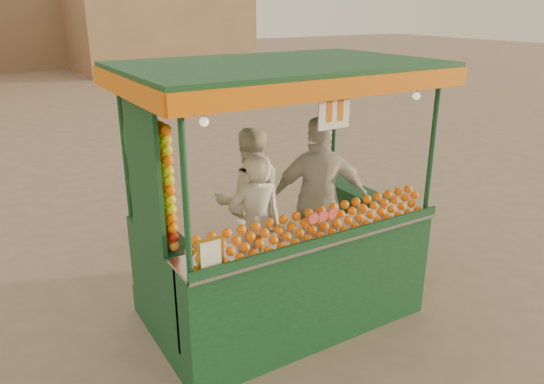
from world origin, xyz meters
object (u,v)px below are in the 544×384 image
juice_cart (279,245)px  vendor_left (256,228)px  vendor_middle (249,201)px  vendor_right (319,200)px

juice_cart → vendor_left: juice_cart is taller
juice_cart → vendor_middle: 0.76m
juice_cart → vendor_right: bearing=10.6°
vendor_left → vendor_right: (0.86, 0.02, 0.14)m
juice_cart → vendor_middle: juice_cart is taller
juice_cart → vendor_left: bearing=158.2°
vendor_right → vendor_left: bearing=28.0°
vendor_middle → vendor_left: bearing=82.1°
vendor_left → vendor_right: size_ratio=0.85×
vendor_right → vendor_middle: bearing=-17.9°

